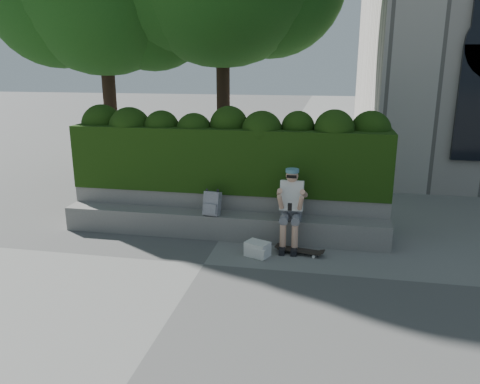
% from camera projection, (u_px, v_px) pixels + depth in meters
% --- Properties ---
extents(ground, '(80.00, 80.00, 0.00)m').
position_uv_depth(ground, '(204.00, 264.00, 7.48)').
color(ground, slate).
rests_on(ground, ground).
extents(bench_ledge, '(6.00, 0.45, 0.45)m').
position_uv_depth(bench_ledge, '(221.00, 225.00, 8.60)').
color(bench_ledge, gray).
rests_on(bench_ledge, ground).
extents(planter_wall, '(6.00, 0.50, 0.75)m').
position_uv_depth(planter_wall, '(227.00, 210.00, 9.01)').
color(planter_wall, gray).
rests_on(planter_wall, ground).
extents(hedge, '(6.00, 1.00, 1.20)m').
position_uv_depth(hedge, '(229.00, 158.00, 8.96)').
color(hedge, black).
rests_on(hedge, planter_wall).
extents(person, '(0.40, 0.76, 1.38)m').
position_uv_depth(person, '(291.00, 205.00, 8.05)').
color(person, slate).
rests_on(person, ground).
extents(skateboard, '(0.76, 0.32, 0.08)m').
position_uv_depth(skateboard, '(300.00, 250.00, 7.86)').
color(skateboard, black).
rests_on(skateboard, ground).
extents(backpack_plaid, '(0.32, 0.21, 0.43)m').
position_uv_depth(backpack_plaid, '(212.00, 204.00, 8.41)').
color(backpack_plaid, '#A1A0A5').
rests_on(backpack_plaid, bench_ledge).
extents(backpack_ground, '(0.45, 0.40, 0.25)m').
position_uv_depth(backpack_ground, '(257.00, 249.00, 7.77)').
color(backpack_ground, silver).
rests_on(backpack_ground, ground).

